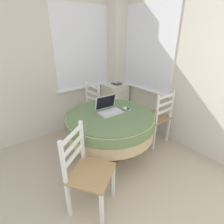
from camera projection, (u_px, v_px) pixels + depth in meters
corner_room_shell at (119, 69)px, 2.43m from camera, size 4.41×4.91×2.55m
round_dining_table at (110, 123)px, 2.47m from camera, size 1.25×1.25×0.72m
laptop at (109, 109)px, 2.45m from camera, size 0.35×0.29×0.23m
computer_mouse at (125, 108)px, 2.54m from camera, size 0.05×0.08×0.04m
cell_phone at (127, 109)px, 2.57m from camera, size 0.06×0.12×0.01m
dining_chair_near_back_window at (87, 110)px, 3.21m from camera, size 0.43×0.46×0.93m
dining_chair_near_right_window at (156, 118)px, 2.89m from camera, size 0.43×0.41×0.93m
dining_chair_camera_near at (87, 172)px, 1.77m from camera, size 0.58×0.58×0.93m
corner_cabinet at (115, 102)px, 3.77m from camera, size 0.47×0.45×0.77m
book_on_cabinet at (117, 84)px, 3.58m from camera, size 0.15×0.18×0.02m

